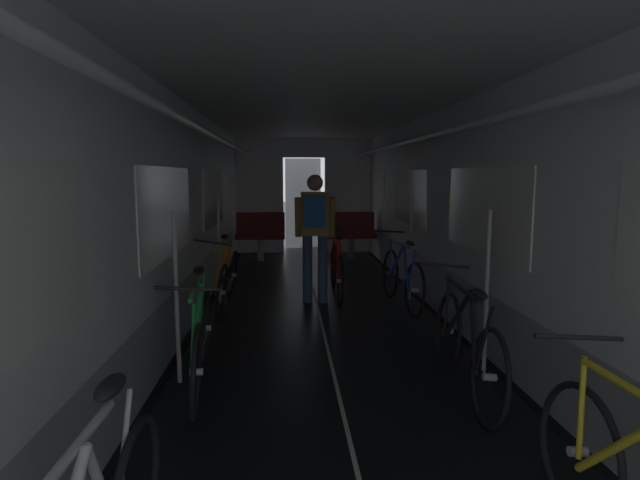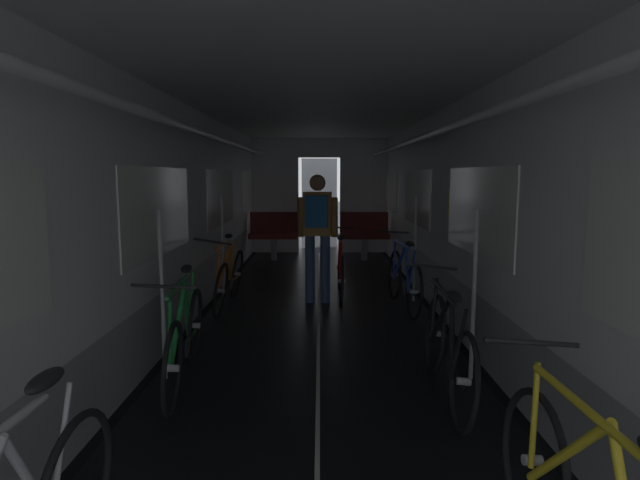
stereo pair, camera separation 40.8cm
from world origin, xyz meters
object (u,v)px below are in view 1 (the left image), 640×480
bench_seat_far_right (351,231)px  bicycle_red_in_aisle (337,270)px  bicycle_blue (402,278)px  bicycle_black (466,345)px  bicycle_orange (227,279)px  bench_seat_far_left (260,232)px  bicycle_green (201,341)px  person_cyclist_aisle (315,226)px

bench_seat_far_right → bicycle_red_in_aisle: size_ratio=0.58×
bench_seat_far_right → bicycle_red_in_aisle: bearing=-100.7°
bicycle_blue → bicycle_black: bearing=-92.0°
bench_seat_far_right → bicycle_black: 6.33m
bicycle_black → bicycle_blue: 2.57m
bicycle_blue → bicycle_orange: 2.21m
bench_seat_far_right → bicycle_orange: (-2.04, -3.68, -0.19)m
bicycle_black → bicycle_orange: 3.39m
bench_seat_far_left → bicycle_blue: bench_seat_far_left is taller
bench_seat_far_right → bicycle_green: bearing=-107.9°
bench_seat_far_left → bicycle_black: (1.88, -6.33, -0.19)m
bench_seat_far_right → bicycle_orange: size_ratio=0.58×
bicycle_green → bicycle_orange: size_ratio=1.00×
bicycle_black → bicycle_blue: bicycle_black is taller
bicycle_orange → person_cyclist_aisle: size_ratio=1.00×
bicycle_red_in_aisle → bench_seat_far_left: bearing=110.6°
bicycle_green → person_cyclist_aisle: 2.90m
bicycle_blue → bicycle_red_in_aisle: bearing=143.8°
person_cyclist_aisle → bicycle_red_in_aisle: (0.31, 0.27, -0.63)m
bicycle_green → bicycle_red_in_aisle: bearing=64.8°
bicycle_blue → person_cyclist_aisle: 1.29m
bench_seat_far_right → person_cyclist_aisle: 3.60m
bicycle_black → bench_seat_far_left: bearing=106.5°
bicycle_black → bicycle_blue: size_ratio=1.00×
bench_seat_far_left → bicycle_green: bench_seat_far_left is taller
bicycle_green → bicycle_blue: (2.14, 2.33, 0.00)m
bench_seat_far_left → bicycle_blue: bearing=-62.3°
bicycle_orange → bicycle_red_in_aisle: bearing=18.8°
bicycle_green → bicycle_orange: bicycle_orange is taller
bicycle_black → bicycle_red_in_aisle: bicycle_black is taller
bench_seat_far_left → bicycle_red_in_aisle: (1.20, -3.19, -0.18)m
bicycle_black → bicycle_green: 2.06m
bicycle_blue → bicycle_orange: size_ratio=1.00×
bicycle_green → bicycle_blue: 3.16m
bench_seat_far_right → bicycle_red_in_aisle: bench_seat_far_right is taller
bicycle_blue → person_cyclist_aisle: (-1.09, 0.30, 0.63)m
bench_seat_far_left → bicycle_red_in_aisle: bearing=-69.4°
bench_seat_far_left → bicycle_red_in_aisle: 3.41m
bicycle_blue → person_cyclist_aisle: size_ratio=1.00×
bicycle_green → bicycle_red_in_aisle: size_ratio=1.00×
bench_seat_far_right → bicycle_green: 6.40m
bicycle_black → bench_seat_far_right: bearing=90.7°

